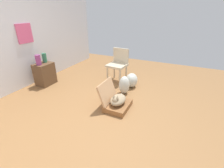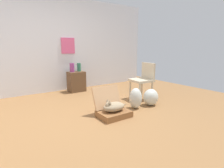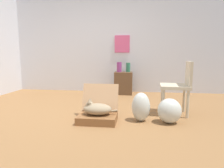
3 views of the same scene
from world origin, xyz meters
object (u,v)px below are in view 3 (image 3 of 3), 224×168
Objects in this scene: cat at (97,109)px; suitcase_base at (98,118)px; side_table at (123,83)px; chair at (179,85)px; vase_short at (128,67)px; plastic_bag_white at (141,107)px; plastic_bag_clear at (169,111)px; vase_tall at (119,67)px.

suitcase_base is at bearing -2.03° from cat.
side_table is 1.93m from chair.
chair is at bearing 23.22° from cat.
chair reaches higher than suitcase_base.
side_table reaches higher than suitcase_base.
vase_short is 0.27× the size of chair.
plastic_bag_clear is (0.41, -0.04, -0.03)m from plastic_bag_white.
chair is at bearing 65.00° from plastic_bag_clear.
side_table is (0.23, 2.16, 0.23)m from suitcase_base.
side_table is 0.42m from vase_tall.
plastic_bag_white is at bearing -79.06° from side_table.
plastic_bag_white is at bearing 10.54° from cat.
cat is (-0.01, 0.00, 0.14)m from suitcase_base.
chair is (0.62, 0.42, 0.28)m from plastic_bag_white.
cat is 0.65m from plastic_bag_white.
vase_short is at bearing 80.82° from cat.
chair reaches higher than side_table.
suitcase_base is 2.31m from vase_short.
suitcase_base is 2.19m from side_table.
side_table is (-0.40, 2.04, 0.07)m from plastic_bag_white.
chair reaches higher than vase_short.
side_table reaches higher than plastic_bag_white.
cat is at bearing -61.94° from chair.
vase_short reaches higher than plastic_bag_clear.
vase_tall is at bearing 86.49° from cat.
vase_short is at bearing 97.78° from plastic_bag_white.
cat is 1.05m from plastic_bag_clear.
plastic_bag_clear is 2.33m from vase_tall.
suitcase_base is 1.55× the size of plastic_bag_clear.
vase_short is (-0.28, 2.08, 0.46)m from plastic_bag_white.
vase_tall reaches higher than suitcase_base.
plastic_bag_clear is 1.47× the size of vase_tall.
vase_short is (0.34, 2.20, 0.62)m from suitcase_base.
plastic_bag_white is 0.49× the size of chair.
vase_tall reaches higher than side_table.
plastic_bag_white is 2.08m from side_table.
side_table is 0.41m from vase_short.
vase_short reaches higher than side_table.
plastic_bag_white is at bearing 10.76° from suitcase_base.
vase_short reaches higher than suitcase_base.
vase_tall is at bearing 103.89° from plastic_bag_white.
plastic_bag_white reaches higher than suitcase_base.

